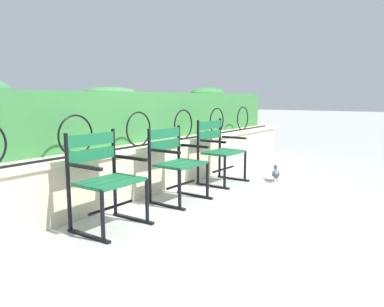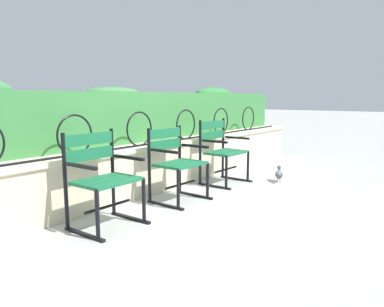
{
  "view_description": "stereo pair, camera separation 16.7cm",
  "coord_description": "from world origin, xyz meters",
  "px_view_note": "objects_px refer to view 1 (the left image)",
  "views": [
    {
      "loc": [
        -3.47,
        -2.34,
        1.2
      ],
      "look_at": [
        0.0,
        0.06,
        0.55
      ],
      "focal_mm": 34.33,
      "sensor_mm": 36.0,
      "label": 1
    },
    {
      "loc": [
        -3.37,
        -2.47,
        1.2
      ],
      "look_at": [
        0.0,
        0.06,
        0.55
      ],
      "focal_mm": 34.33,
      "sensor_mm": 36.0,
      "label": 2
    }
  ],
  "objects_px": {
    "park_chair_centre": "(176,162)",
    "pigeon_near_chairs": "(276,174)",
    "park_chair_left": "(105,177)",
    "park_chair_right": "(219,150)"
  },
  "relations": [
    {
      "from": "park_chair_left",
      "to": "pigeon_near_chairs",
      "type": "bearing_deg",
      "value": -12.32
    },
    {
      "from": "park_chair_left",
      "to": "park_chair_right",
      "type": "relative_size",
      "value": 1.0
    },
    {
      "from": "pigeon_near_chairs",
      "to": "park_chair_left",
      "type": "bearing_deg",
      "value": 167.68
    },
    {
      "from": "park_chair_left",
      "to": "park_chair_right",
      "type": "bearing_deg",
      "value": 1.41
    },
    {
      "from": "park_chair_centre",
      "to": "pigeon_near_chairs",
      "type": "relative_size",
      "value": 3.08
    },
    {
      "from": "park_chair_centre",
      "to": "pigeon_near_chairs",
      "type": "bearing_deg",
      "value": -20.05
    },
    {
      "from": "park_chair_centre",
      "to": "park_chair_left",
      "type": "bearing_deg",
      "value": 179.99
    },
    {
      "from": "park_chair_centre",
      "to": "pigeon_near_chairs",
      "type": "distance_m",
      "value": 1.75
    },
    {
      "from": "park_chair_right",
      "to": "pigeon_near_chairs",
      "type": "height_order",
      "value": "park_chair_right"
    },
    {
      "from": "park_chair_left",
      "to": "park_chair_centre",
      "type": "relative_size",
      "value": 1.04
    }
  ]
}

